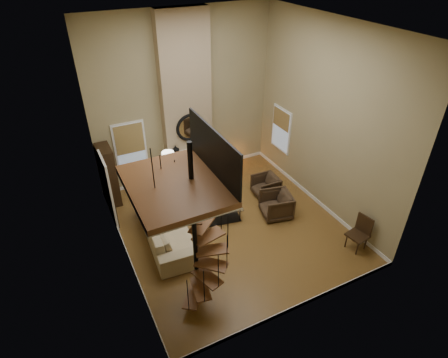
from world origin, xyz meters
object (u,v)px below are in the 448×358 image
sofa (167,227)px  floor_lamp (168,160)px  coffee_table (221,212)px  hutch (109,175)px  side_chair (360,232)px  accent_lamp (234,159)px  armchair_near (268,186)px  armchair_far (279,205)px

sofa → floor_lamp: (0.76, 1.74, 1.02)m
coffee_table → floor_lamp: bearing=119.0°
hutch → sofa: hutch is taller
side_chair → hutch: bearing=137.0°
accent_lamp → coffee_table: bearing=-124.7°
hutch → accent_lamp: 4.53m
sofa → armchair_near: size_ratio=3.74×
armchair_near → hutch: bearing=-111.0°
floor_lamp → side_chair: size_ratio=1.67×
sofa → armchair_far: bearing=-94.0°
hutch → side_chair: size_ratio=1.89×
hutch → coffee_table: hutch is taller
sofa → coffee_table: sofa is taller
sofa → floor_lamp: bearing=-19.5°
armchair_near → accent_lamp: (-0.10, 2.15, -0.10)m
hutch → accent_lamp: (4.47, 0.21, -0.70)m
side_chair → armchair_near: bearing=105.8°
armchair_near → armchair_far: (-0.25, -1.01, 0.00)m
coffee_table → accent_lamp: 3.19m
sofa → armchair_near: (3.61, 0.53, -0.04)m
accent_lamp → side_chair: bearing=-79.4°
armchair_near → coffee_table: size_ratio=0.58×
sofa → armchair_far: (3.37, -0.48, -0.04)m
hutch → floor_lamp: hutch is taller
floor_lamp → armchair_far: bearing=-40.4°
hutch → accent_lamp: hutch is taller
armchair_far → sofa: bearing=-85.4°
sofa → side_chair: size_ratio=2.83×
sofa → floor_lamp: 2.15m
floor_lamp → hutch: bearing=157.0°
side_chair → armchair_far: bearing=117.9°
floor_lamp → accent_lamp: bearing=18.9°
hutch → coffee_table: size_ratio=1.44×
armchair_near → armchair_far: armchair_far is taller
hutch → accent_lamp: size_ratio=3.58×
coffee_table → armchair_near: bearing=13.8°
sofa → coffee_table: 1.70m
floor_lamp → side_chair: bearing=-49.4°
coffee_table → floor_lamp: size_ratio=0.78×
hutch → coffee_table: (2.65, -2.41, -0.67)m
armchair_far → floor_lamp: bearing=-117.7°
coffee_table → accent_lamp: size_ratio=2.48×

